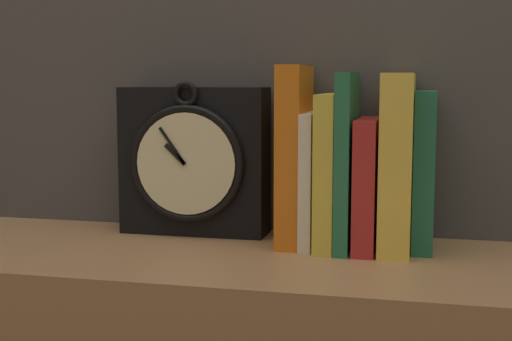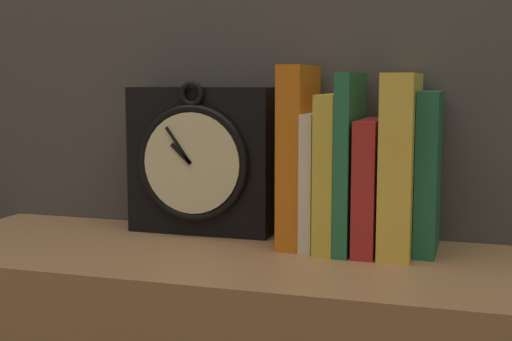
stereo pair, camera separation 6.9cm
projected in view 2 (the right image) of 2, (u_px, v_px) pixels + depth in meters
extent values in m
cube|color=black|center=(202.00, 160.00, 1.08)|extent=(0.22, 0.07, 0.22)
torus|color=black|center=(192.00, 163.00, 1.05)|extent=(0.17, 0.01, 0.17)
cylinder|color=beige|center=(192.00, 163.00, 1.04)|extent=(0.15, 0.01, 0.15)
cube|color=black|center=(181.00, 154.00, 1.04)|extent=(0.03, 0.00, 0.03)
cube|color=black|center=(178.00, 145.00, 1.04)|extent=(0.04, 0.00, 0.05)
torus|color=black|center=(192.00, 94.00, 1.03)|extent=(0.04, 0.01, 0.04)
cube|color=orange|center=(299.00, 155.00, 1.00)|extent=(0.03, 0.13, 0.25)
cube|color=beige|center=(315.00, 179.00, 1.00)|extent=(0.02, 0.13, 0.19)
cube|color=gold|center=(333.00, 171.00, 0.98)|extent=(0.03, 0.14, 0.21)
cube|color=#246A40|center=(350.00, 162.00, 0.97)|extent=(0.02, 0.14, 0.24)
cube|color=#B22621|center=(371.00, 185.00, 0.97)|extent=(0.03, 0.14, 0.18)
cube|color=yellow|center=(401.00, 164.00, 0.95)|extent=(0.04, 0.15, 0.24)
cube|color=#1F6243|center=(429.00, 172.00, 0.96)|extent=(0.03, 0.12, 0.22)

